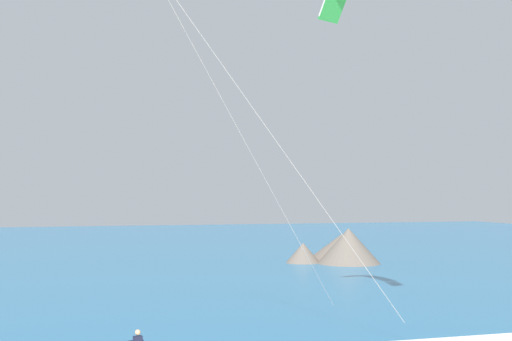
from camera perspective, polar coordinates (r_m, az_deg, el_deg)
The scene contains 2 objects.
sea at distance 85.30m, azimuth -15.37°, elevation -6.82°, with size 200.00×120.00×0.20m, color teal.
headland_right at distance 66.09m, azimuth 7.71°, elevation -6.92°, with size 10.74×10.61×3.72m.
Camera 1 is at (-0.47, -11.75, 7.00)m, focal length 44.43 mm.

